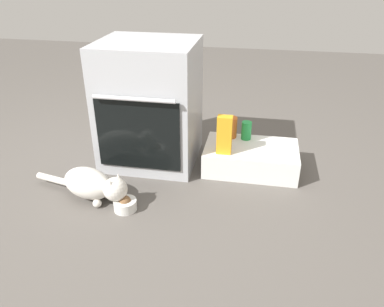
{
  "coord_description": "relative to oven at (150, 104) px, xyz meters",
  "views": [
    {
      "loc": [
        0.69,
        -1.71,
        1.25
      ],
      "look_at": [
        0.34,
        0.14,
        0.25
      ],
      "focal_mm": 35.42,
      "sensor_mm": 36.0,
      "label": 1
    }
  ],
  "objects": [
    {
      "name": "ground",
      "position": [
        0.0,
        -0.49,
        -0.39
      ],
      "size": [
        8.0,
        8.0,
        0.0
      ],
      "primitive_type": "plane",
      "color": "#56514C"
    },
    {
      "name": "oven",
      "position": [
        0.0,
        0.0,
        0.0
      ],
      "size": [
        0.6,
        0.58,
        0.79
      ],
      "color": "#B7BABF",
      "rests_on": "ground"
    },
    {
      "name": "pantry_cabinet",
      "position": [
        0.67,
        -0.03,
        -0.31
      ],
      "size": [
        0.59,
        0.37,
        0.16
      ],
      "primitive_type": "cube",
      "color": "white",
      "rests_on": "ground"
    },
    {
      "name": "food_bowl",
      "position": [
        0.02,
        -0.6,
        -0.36
      ],
      "size": [
        0.13,
        0.13,
        0.09
      ],
      "color": "white",
      "rests_on": "ground"
    },
    {
      "name": "cat",
      "position": [
        -0.19,
        -0.54,
        -0.29
      ],
      "size": [
        0.63,
        0.25,
        0.2
      ],
      "rotation": [
        0.0,
        0.0,
        -0.27
      ],
      "color": "silver",
      "rests_on": "ground"
    },
    {
      "name": "sauce_jar",
      "position": [
        0.52,
        0.1,
        -0.16
      ],
      "size": [
        0.08,
        0.08,
        0.14
      ],
      "primitive_type": "cylinder",
      "color": "#D16023",
      "rests_on": "pantry_cabinet"
    },
    {
      "name": "juice_carton",
      "position": [
        0.5,
        -0.14,
        -0.11
      ],
      "size": [
        0.09,
        0.06,
        0.24
      ],
      "primitive_type": "cube",
      "color": "orange",
      "rests_on": "pantry_cabinet"
    },
    {
      "name": "soda_can",
      "position": [
        0.62,
        0.09,
        -0.17
      ],
      "size": [
        0.07,
        0.07,
        0.12
      ],
      "primitive_type": "cylinder",
      "color": "green",
      "rests_on": "pantry_cabinet"
    }
  ]
}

